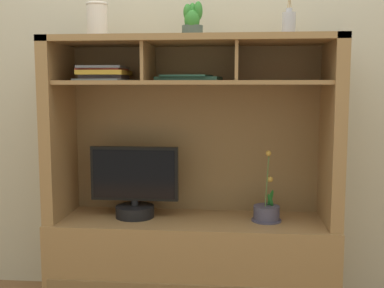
% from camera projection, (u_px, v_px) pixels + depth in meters
% --- Properties ---
extents(back_wall, '(6.00, 0.02, 2.80)m').
position_uv_depth(back_wall, '(196.00, 38.00, 2.55)').
color(back_wall, beige).
rests_on(back_wall, ground).
extents(media_console, '(1.43, 0.47, 1.38)m').
position_uv_depth(media_console, '(192.00, 227.00, 2.43)').
color(media_console, '#987145').
rests_on(media_console, ground).
extents(tv_monitor, '(0.45, 0.20, 0.37)m').
position_uv_depth(tv_monitor, '(134.00, 187.00, 2.42)').
color(tv_monitor, black).
rests_on(tv_monitor, media_console).
extents(potted_orchid, '(0.15, 0.15, 0.36)m').
position_uv_depth(potted_orchid, '(267.00, 212.00, 2.37)').
color(potted_orchid, '#46445B').
rests_on(potted_orchid, media_console).
extents(magazine_stack_left, '(0.33, 0.25, 0.03)m').
position_uv_depth(magazine_stack_left, '(188.00, 78.00, 2.39)').
color(magazine_stack_left, '#3D7567').
rests_on(magazine_stack_left, media_console).
extents(magazine_stack_centre, '(0.27, 0.29, 0.07)m').
position_uv_depth(magazine_stack_centre, '(104.00, 73.00, 2.35)').
color(magazine_stack_centre, slate).
rests_on(magazine_stack_centre, media_console).
extents(diffuser_bottle, '(0.06, 0.06, 0.28)m').
position_uv_depth(diffuser_bottle, '(289.00, 23.00, 2.26)').
color(diffuser_bottle, '#B1B1BB').
rests_on(diffuser_bottle, media_console).
extents(potted_succulent, '(0.12, 0.12, 0.17)m').
position_uv_depth(potted_succulent, '(193.00, 22.00, 2.31)').
color(potted_succulent, '#43524A').
rests_on(potted_succulent, media_console).
extents(ceramic_vase, '(0.11, 0.11, 0.17)m').
position_uv_depth(ceramic_vase, '(97.00, 20.00, 2.31)').
color(ceramic_vase, silver).
rests_on(ceramic_vase, media_console).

